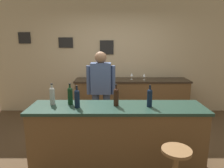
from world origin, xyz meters
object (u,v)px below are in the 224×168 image
object	(u,v)px
bartender	(102,89)
wine_bottle_a	(53,95)
wine_glass_b	(132,75)
wine_glass_a	(95,75)
wine_bottle_c	(78,98)
wine_bottle_b	(71,95)
wine_bottle_d	(117,96)
wine_bottle_e	(150,97)
wine_glass_c	(145,75)
bar_stool	(176,168)

from	to	relation	value
bartender	wine_bottle_a	distance (m)	1.05
wine_bottle_a	wine_glass_b	distance (m)	2.38
wine_bottle_a	wine_glass_a	distance (m)	1.98
wine_bottle_c	wine_bottle_b	bearing A→B (deg)	131.80
wine_glass_b	wine_bottle_d	bearing A→B (deg)	-101.35
wine_bottle_c	wine_glass_b	distance (m)	2.32
wine_bottle_d	wine_bottle_e	world-z (taller)	same
wine_glass_c	wine_glass_a	bearing A→B (deg)	178.85
wine_glass_b	wine_glass_c	xyz separation A→B (m)	(0.28, -0.07, 0.00)
wine_bottle_a	wine_bottle_d	size ratio (longest dim) A/B	1.00
bartender	wine_glass_b	bearing A→B (deg)	60.03
wine_bottle_e	wine_glass_b	size ratio (longest dim) A/B	1.97
wine_bottle_b	bartender	bearing A→B (deg)	64.73
wine_bottle_b	wine_glass_a	xyz separation A→B (m)	(0.17, 1.93, -0.05)
wine_bottle_a	wine_bottle_b	xyz separation A→B (m)	(0.25, -0.00, 0.00)
wine_glass_a	wine_glass_b	xyz separation A→B (m)	(0.89, 0.05, 0.00)
wine_bottle_b	wine_bottle_e	size ratio (longest dim) A/B	1.00
wine_bottle_a	wine_bottle_c	world-z (taller)	same
bar_stool	wine_bottle_d	xyz separation A→B (m)	(-0.63, 0.74, 0.60)
wine_bottle_c	wine_glass_a	xyz separation A→B (m)	(0.05, 2.07, -0.05)
wine_glass_a	wine_glass_c	xyz separation A→B (m)	(1.17, -0.02, 0.00)
bartender	wine_glass_a	world-z (taller)	bartender
wine_bottle_d	bartender	bearing A→B (deg)	106.18
wine_glass_a	wine_glass_b	size ratio (longest dim) A/B	1.00
wine_bottle_e	wine_bottle_d	bearing A→B (deg)	174.73
wine_glass_b	wine_bottle_c	bearing A→B (deg)	-113.90
wine_bottle_b	wine_bottle_e	bearing A→B (deg)	-5.21
bartender	wine_bottle_b	world-z (taller)	bartender
wine_bottle_d	wine_glass_c	bearing A→B (deg)	70.63
bartender	wine_bottle_d	size ratio (longest dim) A/B	5.29
bartender	wine_bottle_c	bearing A→B (deg)	-105.76
wine_bottle_e	wine_glass_c	size ratio (longest dim) A/B	1.97
wine_bottle_b	wine_bottle_e	distance (m)	1.11
bartender	wine_bottle_a	xyz separation A→B (m)	(-0.64, -0.83, 0.12)
bartender	wine_bottle_d	world-z (taller)	bartender
wine_bottle_a	wine_bottle_b	distance (m)	0.25
wine_glass_c	wine_bottle_e	bearing A→B (deg)	-96.70
wine_bottle_c	wine_bottle_e	xyz separation A→B (m)	(0.98, 0.03, 0.00)
bartender	wine_bottle_d	xyz separation A→B (m)	(0.26, -0.89, 0.12)
bar_stool	wine_glass_c	world-z (taller)	wine_glass_c
wine_glass_a	wine_glass_b	world-z (taller)	same
bartender	wine_bottle_a	world-z (taller)	bartender
bartender	bar_stool	distance (m)	1.92
wine_bottle_c	wine_glass_c	world-z (taller)	wine_bottle_c
bartender	wine_bottle_e	xyz separation A→B (m)	(0.71, -0.93, 0.12)
wine_glass_c	bar_stool	bearing A→B (deg)	-91.27
bar_stool	wine_bottle_a	size ratio (longest dim) A/B	2.22
wine_bottle_c	wine_glass_c	distance (m)	2.38
bar_stool	wine_glass_b	distance (m)	2.85
bartender	wine_glass_b	world-z (taller)	bartender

